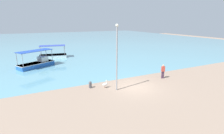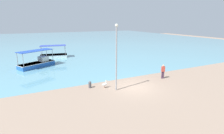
% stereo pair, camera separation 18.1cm
% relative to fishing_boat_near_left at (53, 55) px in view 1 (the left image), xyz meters
% --- Properties ---
extents(ground, '(120.00, 120.00, 0.00)m').
position_rel_fishing_boat_near_left_xyz_m(ground, '(5.36, -19.40, -0.47)').
color(ground, gray).
extents(harbor_water, '(110.00, 90.00, 0.00)m').
position_rel_fishing_boat_near_left_xyz_m(harbor_water, '(5.36, 28.60, -0.47)').
color(harbor_water, '#588D9E').
rests_on(harbor_water, ground).
extents(fishing_boat_near_left, '(5.01, 2.70, 2.27)m').
position_rel_fishing_boat_near_left_xyz_m(fishing_boat_near_left, '(0.00, 0.00, 0.00)').
color(fishing_boat_near_left, white).
rests_on(fishing_boat_near_left, harbor_water).
extents(fishing_boat_far_left, '(5.45, 4.11, 2.48)m').
position_rel_fishing_boat_near_left_xyz_m(fishing_boat_far_left, '(-3.18, -5.95, 0.11)').
color(fishing_boat_far_left, blue).
rests_on(fishing_boat_far_left, harbor_water).
extents(pelican, '(0.80, 0.36, 0.80)m').
position_rel_fishing_boat_near_left_xyz_m(pelican, '(2.46, -18.14, -0.09)').
color(pelican, '#E0997A').
rests_on(pelican, ground).
extents(lamp_post, '(0.28, 0.28, 6.44)m').
position_rel_fishing_boat_near_left_xyz_m(lamp_post, '(3.24, -19.19, 3.11)').
color(lamp_post, gray).
rests_on(lamp_post, ground).
extents(mooring_bollard, '(0.31, 0.31, 0.72)m').
position_rel_fishing_boat_near_left_xyz_m(mooring_bollard, '(1.09, -17.48, -0.09)').
color(mooring_bollard, '#47474C').
rests_on(mooring_bollard, ground).
extents(fisherman_standing, '(0.45, 0.34, 1.69)m').
position_rel_fishing_boat_near_left_xyz_m(fisherman_standing, '(9.90, -18.40, 0.44)').
color(fisherman_standing, '#412B41').
rests_on(fisherman_standing, ground).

